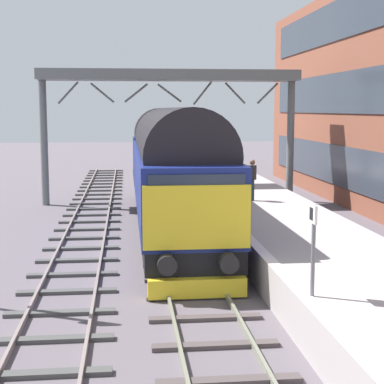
# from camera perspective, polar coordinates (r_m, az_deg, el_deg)

# --- Properties ---
(ground_plane) EXTENTS (140.00, 140.00, 0.00)m
(ground_plane) POSITION_cam_1_polar(r_m,az_deg,el_deg) (17.50, -0.42, -7.57)
(ground_plane) COLOR #5B535A
(ground_plane) RESTS_ON ground
(track_main) EXTENTS (2.50, 60.00, 0.15)m
(track_main) POSITION_cam_1_polar(r_m,az_deg,el_deg) (17.49, -0.42, -7.39)
(track_main) COLOR slate
(track_main) RESTS_ON ground
(track_adjacent_west) EXTENTS (2.50, 60.00, 0.15)m
(track_adjacent_west) POSITION_cam_1_polar(r_m,az_deg,el_deg) (17.48, -11.11, -7.55)
(track_adjacent_west) COLOR gray
(track_adjacent_west) RESTS_ON ground
(station_platform) EXTENTS (4.00, 44.00, 1.01)m
(station_platform) POSITION_cam_1_polar(r_m,az_deg,el_deg) (18.08, 11.06, -5.58)
(station_platform) COLOR #AFA5A5
(station_platform) RESTS_ON ground
(diesel_locomotive) EXTENTS (2.74, 18.11, 4.68)m
(diesel_locomotive) POSITION_cam_1_polar(r_m,az_deg,el_deg) (23.47, -2.00, 2.51)
(diesel_locomotive) COLOR black
(diesel_locomotive) RESTS_ON ground
(platform_number_sign) EXTENTS (0.10, 0.44, 1.81)m
(platform_number_sign) POSITION_cam_1_polar(r_m,az_deg,el_deg) (12.00, 11.24, -3.98)
(platform_number_sign) COLOR slate
(platform_number_sign) RESTS_ON station_platform
(waiting_passenger) EXTENTS (0.36, 0.51, 1.64)m
(waiting_passenger) POSITION_cam_1_polar(r_m,az_deg,el_deg) (24.35, 5.65, 1.51)
(waiting_passenger) COLOR #243637
(waiting_passenger) RESTS_ON station_platform
(overhead_footbridge) EXTENTS (12.53, 2.00, 6.50)m
(overhead_footbridge) POSITION_cam_1_polar(r_m,az_deg,el_deg) (30.01, -2.12, 10.16)
(overhead_footbridge) COLOR slate
(overhead_footbridge) RESTS_ON ground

